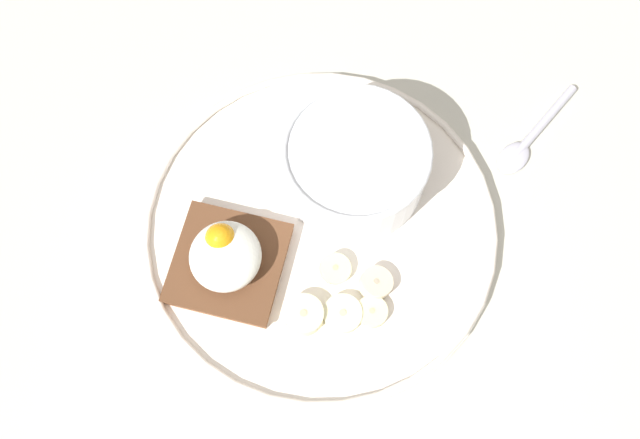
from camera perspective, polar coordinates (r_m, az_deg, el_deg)
ground_plane at (r=62.77cm, az=-0.00°, el=-1.26°), size 120.00×120.00×2.00cm
plate at (r=61.07cm, az=-0.00°, el=-0.72°), size 30.40×30.40×1.60cm
oatmeal_bowl at (r=60.00cm, az=2.83°, el=4.49°), size 12.42×12.42×5.72cm
toast_slice at (r=59.62cm, az=-7.34°, el=-3.51°), size 10.35×10.35×1.28cm
poached_egg at (r=57.65cm, az=-7.63°, el=-2.75°), size 5.99×5.85×3.58cm
banana_slice_front at (r=59.17cm, az=1.22°, el=-3.97°), size 3.79×3.79×1.38cm
banana_slice_left at (r=58.83cm, az=4.48°, el=-5.11°), size 3.79×3.86×1.74cm
banana_slice_back at (r=58.56cm, az=4.16°, el=-7.38°), size 3.50×3.50×0.88cm
banana_slice_right at (r=58.35cm, az=1.83°, el=-7.55°), size 4.51×4.51×0.99cm
banana_slice_inner at (r=58.13cm, az=-1.33°, el=-7.63°), size 4.20×4.21×1.36cm
spoon at (r=67.54cm, az=16.35°, el=6.13°), size 10.00×8.02×0.80cm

